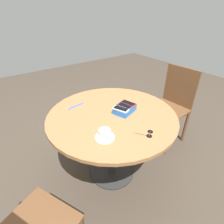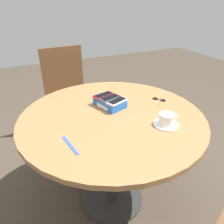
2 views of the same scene
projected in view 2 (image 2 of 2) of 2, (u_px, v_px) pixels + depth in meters
The scene contains 11 objects.
ground_plane at pixel (112, 198), 1.70m from camera, with size 8.00×8.00×0.00m, color #42382D.
round_table at pixel (112, 130), 1.39m from camera, with size 1.13×1.13×0.75m.
phone_box at pixel (110, 102), 1.43m from camera, with size 0.22×0.18×0.05m.
phone_red at pixel (103, 95), 1.46m from camera, with size 0.09×0.15×0.01m.
phone_gray at pixel (110, 98), 1.41m from camera, with size 0.09×0.15×0.01m.
phone_white at pixel (117, 101), 1.37m from camera, with size 0.11×0.15×0.01m.
saucer at pixel (166, 124), 1.24m from camera, with size 0.14×0.14×0.01m, color white.
coffee_cup at pixel (167, 119), 1.22m from camera, with size 0.08×0.12×0.06m.
lanyard_strap at pixel (70, 145), 1.07m from camera, with size 0.17×0.02×0.00m, color blue.
sunglasses at pixel (159, 100), 1.52m from camera, with size 0.13×0.11×0.01m.
chair_near_window at pixel (69, 95), 2.19m from camera, with size 0.46×0.46×0.95m.
Camera 2 is at (1.06, -0.49, 1.41)m, focal length 35.00 mm.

